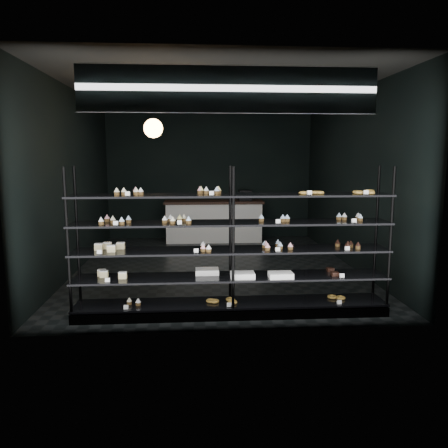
% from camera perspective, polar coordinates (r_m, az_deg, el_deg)
% --- Properties ---
extents(room, '(5.01, 6.01, 3.20)m').
position_cam_1_polar(room, '(7.87, -1.07, 5.72)').
color(room, black).
rests_on(room, ground).
extents(display_shelf, '(4.00, 0.50, 1.91)m').
position_cam_1_polar(display_shelf, '(5.60, 0.73, -5.64)').
color(display_shelf, black).
rests_on(display_shelf, room).
extents(signage, '(3.30, 0.05, 0.50)m').
position_cam_1_polar(signage, '(4.99, 0.69, 17.13)').
color(signage, '#0C163D').
rests_on(signage, room).
extents(pendant_lamp, '(0.29, 0.29, 0.87)m').
position_cam_1_polar(pendant_lamp, '(6.87, -9.22, 12.25)').
color(pendant_lamp, black).
rests_on(pendant_lamp, room).
extents(service_counter, '(2.34, 0.65, 1.23)m').
position_cam_1_polar(service_counter, '(10.48, -1.28, 0.47)').
color(service_counter, silver).
rests_on(service_counter, room).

